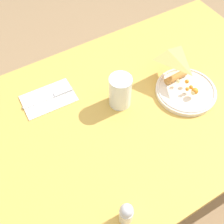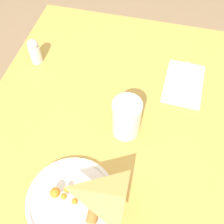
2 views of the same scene
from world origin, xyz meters
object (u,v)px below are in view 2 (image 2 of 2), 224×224
(plate_pizza, at_px, (71,199))
(napkin_folded, at_px, (184,83))
(butter_knife, at_px, (184,85))
(milk_glass, at_px, (126,119))
(salt_shaker, at_px, (35,51))
(dining_table, at_px, (104,167))

(plate_pizza, relative_size, napkin_folded, 1.16)
(plate_pizza, height_order, butter_knife, plate_pizza)
(milk_glass, height_order, salt_shaker, milk_glass)
(dining_table, xyz_separation_m, milk_glass, (0.08, -0.04, 0.16))
(dining_table, relative_size, milk_glass, 9.45)
(dining_table, height_order, milk_glass, milk_glass)
(milk_glass, bearing_deg, plate_pizza, 159.98)
(milk_glass, bearing_deg, napkin_folded, -34.30)
(dining_table, xyz_separation_m, plate_pizza, (-0.15, 0.04, 0.12))
(dining_table, bearing_deg, butter_knife, -33.73)
(dining_table, relative_size, napkin_folded, 6.16)
(salt_shaker, bearing_deg, napkin_folded, -88.16)
(milk_glass, distance_m, butter_knife, 0.25)
(dining_table, xyz_separation_m, napkin_folded, (0.29, -0.19, 0.11))
(milk_glass, relative_size, salt_shaker, 1.36)
(milk_glass, height_order, napkin_folded, milk_glass)
(dining_table, distance_m, butter_knife, 0.35)
(napkin_folded, height_order, salt_shaker, salt_shaker)
(plate_pizza, height_order, salt_shaker, salt_shaker)
(salt_shaker, bearing_deg, milk_glass, -119.34)
(plate_pizza, relative_size, butter_knife, 1.16)
(milk_glass, bearing_deg, salt_shaker, 60.66)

